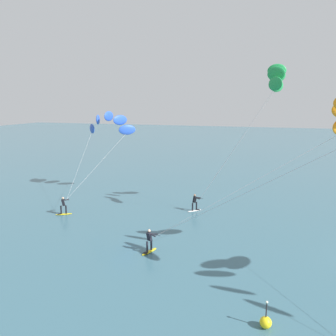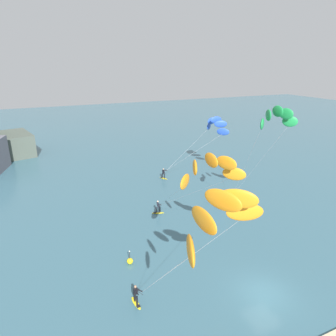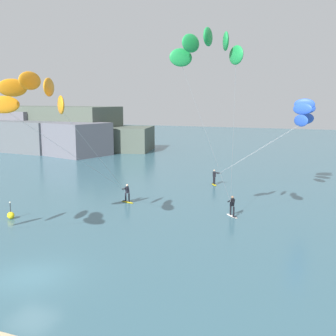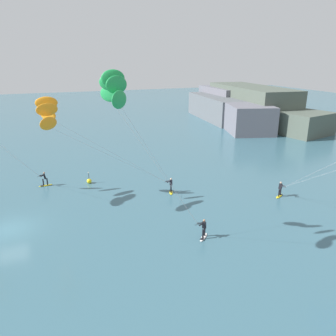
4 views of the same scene
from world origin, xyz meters
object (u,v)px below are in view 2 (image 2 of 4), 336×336
kitesurfer_mid_water (218,219)px  kitesurfer_far_out (208,171)px  kitesurfer_nearshore (274,122)px  marker_buoy (130,261)px  kitesurfer_downwind (214,126)px

kitesurfer_mid_water → kitesurfer_far_out: kitesurfer_mid_water is taller
kitesurfer_nearshore → marker_buoy: bearing=-178.1°
kitesurfer_nearshore → kitesurfer_downwind: (4.22, 17.47, -4.01)m
kitesurfer_far_out → marker_buoy: bearing=149.8°
kitesurfer_nearshore → kitesurfer_downwind: bearing=76.4°
marker_buoy → kitesurfer_downwind: bearing=42.2°
kitesurfer_nearshore → kitesurfer_downwind: kitesurfer_nearshore is taller
kitesurfer_downwind → kitesurfer_mid_water: bearing=-122.1°
kitesurfer_mid_water → kitesurfer_downwind: kitesurfer_mid_water is taller
kitesurfer_nearshore → marker_buoy: size_ratio=9.69×
kitesurfer_mid_water → marker_buoy: kitesurfer_mid_water is taller
kitesurfer_nearshore → kitesurfer_mid_water: (-13.94, -11.50, -1.97)m
kitesurfer_downwind → marker_buoy: (-19.83, -17.99, -7.38)m
kitesurfer_far_out → marker_buoy: kitesurfer_far_out is taller
kitesurfer_mid_water → marker_buoy: bearing=98.7°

